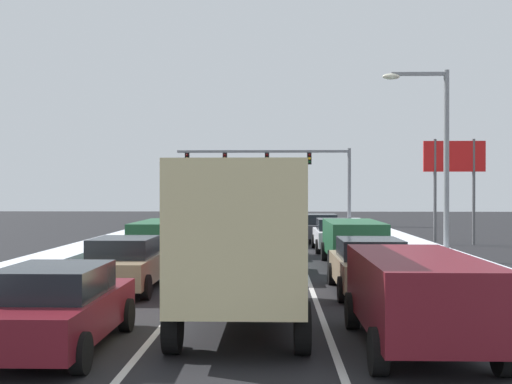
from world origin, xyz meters
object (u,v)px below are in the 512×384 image
suv_maroon_right_lane_nearest (417,292)px  sedan_white_right_lane_fourth (335,235)px  suv_green_left_lane_third (165,238)px  sedan_charcoal_left_lane_fifth (208,227)px  suv_green_right_lane_third (353,239)px  sedan_navy_center_lane_fifth (264,223)px  street_lamp_right_mid (437,146)px  sedan_tan_right_lane_second (369,265)px  sedan_white_left_lane_fourth (195,234)px  box_truck_center_lane_nearest (244,235)px  sedan_maroon_left_lane_nearest (56,307)px  suv_silver_center_lane_fourth (260,225)px  sedan_charcoal_right_lane_fifth (321,228)px  sedan_gray_center_lane_third (265,238)px  traffic_light_gantry (283,165)px  sedan_black_center_lane_second (262,253)px  roadside_sign_right (454,167)px  sedan_tan_left_lane_second (125,264)px

suv_maroon_right_lane_nearest → sedan_white_right_lane_fourth: bearing=89.2°
suv_green_left_lane_third → sedan_charcoal_left_lane_fifth: suv_green_left_lane_third is taller
suv_green_left_lane_third → sedan_white_right_lane_fourth: bearing=40.8°
suv_green_right_lane_third → sedan_navy_center_lane_fifth: bearing=102.3°
sedan_white_right_lane_fourth → street_lamp_right_mid: (3.67, -4.25, 3.85)m
sedan_tan_right_lane_second → sedan_white_left_lane_fourth: 14.37m
suv_green_right_lane_third → box_truck_center_lane_nearest: size_ratio=0.68×
box_truck_center_lane_nearest → sedan_white_left_lane_fourth: (-3.15, 17.26, -1.14)m
sedan_navy_center_lane_fifth → sedan_maroon_left_lane_nearest: size_ratio=1.00×
sedan_white_right_lane_fourth → sedan_navy_center_lane_fifth: bearing=107.9°
suv_silver_center_lane_fourth → suv_green_left_lane_third: same height
sedan_white_right_lane_fourth → sedan_charcoal_right_lane_fifth: (-0.29, 5.62, 0.00)m
sedan_gray_center_lane_third → sedan_maroon_left_lane_nearest: size_ratio=1.00×
suv_green_right_lane_third → sedan_gray_center_lane_third: (-3.38, 3.78, -0.25)m
sedan_white_right_lane_fourth → sedan_white_left_lane_fourth: bearing=177.3°
suv_silver_center_lane_fourth → suv_green_left_lane_third: 10.55m
sedan_maroon_left_lane_nearest → traffic_light_gantry: bearing=83.7°
sedan_charcoal_left_lane_fifth → suv_silver_center_lane_fourth: bearing=-36.6°
sedan_black_center_lane_second → street_lamp_right_mid: (6.91, 4.74, 3.85)m
box_truck_center_lane_nearest → sedan_charcoal_left_lane_fifth: 23.41m
suv_green_left_lane_third → box_truck_center_lane_nearest: bearing=-72.2°
suv_silver_center_lane_fourth → sedan_white_left_lane_fourth: suv_silver_center_lane_fourth is taller
sedan_tan_right_lane_second → sedan_charcoal_right_lane_fifth: same height
sedan_maroon_left_lane_nearest → roadside_sign_right: (13.20, 22.91, 3.25)m
sedan_tan_right_lane_second → sedan_tan_left_lane_second: size_ratio=1.00×
sedan_maroon_left_lane_nearest → sedan_tan_left_lane_second: 6.86m
suv_green_right_lane_third → suv_silver_center_lane_fourth: (-3.72, 9.91, 0.00)m
suv_green_right_lane_third → street_lamp_right_mid: bearing=25.5°
sedan_white_right_lane_fourth → sedan_maroon_left_lane_nearest: same height
suv_maroon_right_lane_nearest → roadside_sign_right: 23.82m
suv_green_right_lane_third → sedan_white_left_lane_fourth: bearing=137.2°
sedan_navy_center_lane_fifth → suv_green_left_lane_third: size_ratio=0.92×
sedan_navy_center_lane_fifth → suv_maroon_right_lane_nearest: bearing=-83.8°
sedan_tan_right_lane_second → suv_green_left_lane_third: bearing=135.9°
sedan_charcoal_left_lane_fifth → traffic_light_gantry: (4.47, 15.92, 4.12)m
suv_green_right_lane_third → sedan_charcoal_left_lane_fifth: bearing=119.0°
sedan_charcoal_left_lane_fifth → traffic_light_gantry: 17.04m
sedan_charcoal_right_lane_fifth → sedan_black_center_lane_second: bearing=-101.4°
suv_maroon_right_lane_nearest → box_truck_center_lane_nearest: box_truck_center_lane_nearest is taller
sedan_white_left_lane_fourth → suv_green_left_lane_third: bearing=-93.2°
sedan_white_left_lane_fourth → suv_silver_center_lane_fourth: bearing=50.4°
suv_maroon_right_lane_nearest → sedan_navy_center_lane_fifth: size_ratio=1.09×
sedan_maroon_left_lane_nearest → traffic_light_gantry: size_ratio=0.32×
sedan_white_left_lane_fourth → traffic_light_gantry: size_ratio=0.32×
sedan_white_right_lane_fourth → sedan_gray_center_lane_third: (-3.24, -2.16, 0.00)m
sedan_maroon_left_lane_nearest → suv_green_right_lane_third: bearing=62.8°
sedan_gray_center_lane_third → sedan_charcoal_left_lane_fifth: size_ratio=1.00×
suv_green_left_lane_third → sedan_white_left_lane_fourth: size_ratio=1.09×
sedan_charcoal_left_lane_fifth → suv_green_left_lane_third: bearing=-91.6°
suv_silver_center_lane_fourth → traffic_light_gantry: traffic_light_gantry is taller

